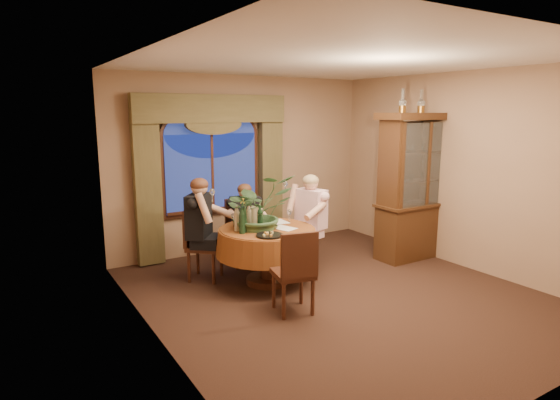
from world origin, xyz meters
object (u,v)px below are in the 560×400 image
chair_back_right (244,233)px  person_back (199,230)px  person_pink (311,221)px  wine_bottle_0 (242,215)px  olive_bowl (272,227)px  wine_bottle_4 (237,218)px  chair_front_left (293,271)px  wine_bottle_1 (260,218)px  chair_right (301,234)px  person_scarf (245,224)px  wine_bottle_5 (249,216)px  wine_bottle_2 (244,220)px  oil_lamp_left (403,101)px  centerpiece_plant (258,182)px  wine_bottle_3 (242,221)px  china_cabinet (417,186)px  oil_lamp_right (439,101)px  oil_lamp_center (421,101)px  stoneware_vase (254,217)px  dining_table (267,256)px  chair_back (205,245)px

chair_back_right → person_back: person_back is taller
person_pink → wine_bottle_0: bearing=77.6°
olive_bowl → wine_bottle_4: bearing=161.2°
chair_front_left → wine_bottle_4: wine_bottle_4 is taller
chair_back_right → wine_bottle_1: bearing=81.8°
chair_right → chair_front_left: (-0.98, -1.28, 0.00)m
person_scarf → wine_bottle_4: bearing=64.2°
chair_front_left → wine_bottle_4: (-0.19, 1.00, 0.44)m
wine_bottle_5 → wine_bottle_2: bearing=-137.2°
chair_back_right → person_back: bearing=24.1°
oil_lamp_left → person_back: oil_lamp_left is taller
chair_right → person_scarf: size_ratio=0.79×
centerpiece_plant → wine_bottle_5: bearing=-169.8°
chair_front_left → wine_bottle_0: wine_bottle_0 is taller
oil_lamp_left → wine_bottle_3: (-2.55, 0.12, -1.47)m
chair_front_left → person_pink: person_pink is taller
china_cabinet → wine_bottle_0: (-2.80, 0.38, -0.19)m
oil_lamp_right → wine_bottle_5: bearing=175.0°
chair_front_left → person_scarf: (0.31, 1.78, 0.13)m
wine_bottle_1 → wine_bottle_2: size_ratio=1.00×
chair_back_right → person_scarf: bearing=-164.3°
centerpiece_plant → oil_lamp_right: bearing=-5.7°
oil_lamp_center → wine_bottle_2: size_ratio=1.03×
olive_bowl → stoneware_vase: bearing=120.1°
wine_bottle_0 → person_pink: bearing=4.0°
chair_front_left → wine_bottle_3: (-0.20, 0.85, 0.44)m
wine_bottle_1 → china_cabinet: bearing=-2.6°
china_cabinet → wine_bottle_3: 2.95m
person_pink → stoneware_vase: size_ratio=5.22×
oil_lamp_left → chair_back_right: (-2.06, 1.04, -1.91)m
chair_back_right → person_back: 0.86m
oil_lamp_left → wine_bottle_1: bearing=176.9°
stoneware_vase → centerpiece_plant: size_ratio=0.26×
wine_bottle_1 → dining_table: bearing=27.7°
chair_back → wine_bottle_3: 0.81m
oil_lamp_center → chair_back_right: (-2.45, 1.04, -1.91)m
chair_back → wine_bottle_4: size_ratio=2.91×
oil_lamp_center → wine_bottle_0: oil_lamp_center is taller
chair_right → person_back: size_ratio=0.69×
chair_back → wine_bottle_3: bearing=61.6°
china_cabinet → oil_lamp_left: 1.34m
dining_table → stoneware_vase: (-0.10, 0.16, 0.51)m
oil_lamp_right → chair_back_right: 3.57m
china_cabinet → chair_back: china_cabinet is taller
wine_bottle_5 → person_back: bearing=133.4°
dining_table → centerpiece_plant: bearing=126.6°
centerpiece_plant → wine_bottle_3: centerpiece_plant is taller
chair_back_right → chair_back: size_ratio=1.00×
oil_lamp_right → wine_bottle_5: (-3.15, 0.27, -1.47)m
stoneware_vase → person_pink: bearing=6.0°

